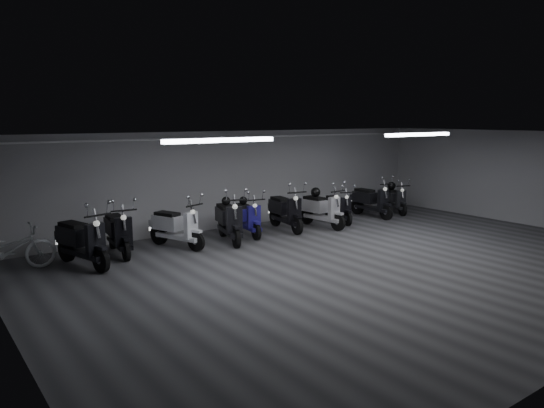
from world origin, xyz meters
TOP-DOWN VIEW (x-y plane):
  - floor at (0.00, 0.00)m, footprint 14.00×10.00m
  - ceiling at (0.00, 0.00)m, footprint 14.00×10.00m
  - back_wall at (0.00, 5.00)m, footprint 14.00×0.01m
  - left_wall at (-7.00, 0.00)m, footprint 0.01×10.00m
  - right_wall at (7.00, 0.00)m, footprint 0.01×10.00m
  - fluor_strip_left at (-3.00, 1.00)m, footprint 2.40×0.18m
  - fluor_strip_right at (3.00, 1.00)m, footprint 2.40×0.18m
  - conduit at (0.00, 4.92)m, footprint 13.60×0.05m
  - scooter_0 at (-5.08, 3.34)m, footprint 1.17×2.12m
  - scooter_1 at (-4.10, 3.88)m, footprint 0.84×1.97m
  - scooter_2 at (-2.72, 3.66)m, footprint 1.24×1.97m
  - scooter_3 at (-1.37, 3.41)m, footprint 1.19×2.10m
  - scooter_4 at (-0.59, 3.75)m, footprint 0.87×1.85m
  - scooter_5 at (0.68, 3.68)m, footprint 0.94×2.03m
  - scooter_6 at (1.76, 3.35)m, footprint 0.80×1.94m
  - scooter_7 at (2.66, 3.60)m, footprint 0.95×1.75m
  - scooter_8 at (4.12, 3.60)m, footprint 0.64×1.90m
  - scooter_9 at (5.25, 3.62)m, footprint 1.09×1.74m
  - bicycle at (-6.44, 3.80)m, footprint 1.87×0.77m
  - helmet_0 at (-0.55, 3.99)m, footprint 0.23×0.23m
  - helmet_1 at (1.73, 3.61)m, footprint 0.28×0.28m
  - helmet_2 at (5.33, 3.83)m, footprint 0.28×0.28m
  - helmet_3 at (-1.29, 3.68)m, footprint 0.23×0.23m

SIDE VIEW (x-z plane):
  - floor at x=0.00m, z-range -0.01..0.00m
  - bicycle at x=-6.44m, z-range 0.00..1.19m
  - scooter_9 at x=5.25m, z-range 0.00..1.23m
  - scooter_7 at x=2.66m, z-range 0.00..1.24m
  - scooter_4 at x=-0.59m, z-range 0.00..1.32m
  - scooter_2 at x=-2.72m, z-range 0.00..1.39m
  - scooter_6 at x=1.76m, z-range 0.00..1.41m
  - scooter_8 at x=4.12m, z-range 0.00..1.42m
  - scooter_1 at x=-4.10m, z-range 0.00..1.43m
  - scooter_5 at x=0.68m, z-range 0.00..1.45m
  - scooter_3 at x=-1.37m, z-range 0.00..1.48m
  - scooter_0 at x=-5.08m, z-range 0.00..1.50m
  - helmet_2 at x=5.33m, z-range 0.76..1.04m
  - helmet_0 at x=-0.55m, z-range 0.82..1.05m
  - helmet_1 at x=1.73m, z-range 0.87..1.16m
  - helmet_3 at x=-1.29m, z-range 0.92..1.15m
  - back_wall at x=0.00m, z-range 0.00..2.80m
  - left_wall at x=-7.00m, z-range 0.00..2.80m
  - right_wall at x=7.00m, z-range 0.00..2.80m
  - conduit at x=0.00m, z-range 2.59..2.65m
  - fluor_strip_left at x=-3.00m, z-range 2.70..2.78m
  - fluor_strip_right at x=3.00m, z-range 2.70..2.78m
  - ceiling at x=0.00m, z-range 2.80..2.81m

